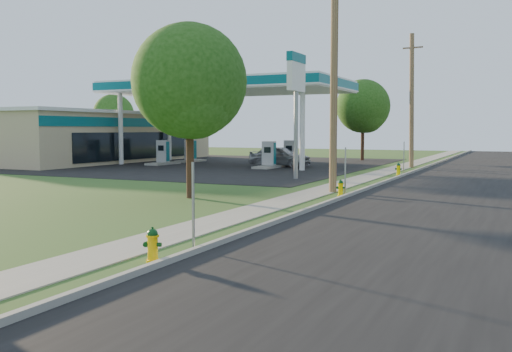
{
  "coord_description": "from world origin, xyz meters",
  "views": [
    {
      "loc": [
        7.0,
        -6.65,
        2.73
      ],
      "look_at": [
        0.0,
        8.0,
        1.4
      ],
      "focal_mm": 40.0,
      "sensor_mm": 36.0,
      "label": 1
    }
  ],
  "objects_px": {
    "tree_verge": "(190,86)",
    "tree_lot": "(364,108)",
    "fuel_pump_sw": "(191,153)",
    "hydrant_near": "(153,245)",
    "hydrant_far": "(398,169)",
    "fuel_pump_nw": "(163,155)",
    "hydrant_mid": "(341,188)",
    "utility_pole_mid": "(334,77)",
    "car_silver": "(280,156)",
    "fuel_pump_ne": "(269,158)",
    "price_pylon": "(296,80)",
    "tree_back": "(114,116)",
    "fuel_pump_se": "(290,156)",
    "utility_pole_far": "(412,100)"
  },
  "relations": [
    {
      "from": "tree_verge",
      "to": "hydrant_near",
      "type": "distance_m",
      "value": 11.71
    },
    {
      "from": "tree_verge",
      "to": "tree_lot",
      "type": "distance_m",
      "value": 30.06
    },
    {
      "from": "tree_back",
      "to": "utility_pole_mid",
      "type": "bearing_deg",
      "value": -37.01
    },
    {
      "from": "tree_verge",
      "to": "hydrant_far",
      "type": "relative_size",
      "value": 9.08
    },
    {
      "from": "fuel_pump_ne",
      "to": "hydrant_mid",
      "type": "relative_size",
      "value": 4.65
    },
    {
      "from": "utility_pole_mid",
      "to": "fuel_pump_nw",
      "type": "bearing_deg",
      "value": 144.01
    },
    {
      "from": "hydrant_mid",
      "to": "tree_back",
      "type": "bearing_deg",
      "value": 142.26
    },
    {
      "from": "hydrant_mid",
      "to": "hydrant_far",
      "type": "relative_size",
      "value": 0.9
    },
    {
      "from": "fuel_pump_nw",
      "to": "utility_pole_far",
      "type": "bearing_deg",
      "value": 15.61
    },
    {
      "from": "hydrant_mid",
      "to": "hydrant_far",
      "type": "xyz_separation_m",
      "value": [
        -0.03,
        11.68,
        0.04
      ]
    },
    {
      "from": "tree_verge",
      "to": "tree_back",
      "type": "relative_size",
      "value": 1.08
    },
    {
      "from": "fuel_pump_nw",
      "to": "tree_back",
      "type": "height_order",
      "value": "tree_back"
    },
    {
      "from": "price_pylon",
      "to": "tree_lot",
      "type": "relative_size",
      "value": 0.96
    },
    {
      "from": "fuel_pump_nw",
      "to": "fuel_pump_se",
      "type": "distance_m",
      "value": 9.85
    },
    {
      "from": "utility_pole_far",
      "to": "hydrant_near",
      "type": "relative_size",
      "value": 12.95
    },
    {
      "from": "hydrant_far",
      "to": "utility_pole_far",
      "type": "bearing_deg",
      "value": 95.22
    },
    {
      "from": "fuel_pump_sw",
      "to": "tree_back",
      "type": "xyz_separation_m",
      "value": [
        -13.45,
        6.63,
        3.4
      ]
    },
    {
      "from": "fuel_pump_sw",
      "to": "hydrant_near",
      "type": "relative_size",
      "value": 4.36
    },
    {
      "from": "hydrant_mid",
      "to": "hydrant_near",
      "type": "bearing_deg",
      "value": -90.07
    },
    {
      "from": "utility_pole_mid",
      "to": "car_silver",
      "type": "bearing_deg",
      "value": 120.89
    },
    {
      "from": "utility_pole_mid",
      "to": "price_pylon",
      "type": "xyz_separation_m",
      "value": [
        -3.9,
        5.5,
        0.48
      ]
    },
    {
      "from": "tree_verge",
      "to": "fuel_pump_nw",
      "type": "bearing_deg",
      "value": 127.68
    },
    {
      "from": "utility_pole_mid",
      "to": "fuel_pump_se",
      "type": "bearing_deg",
      "value": 117.63
    },
    {
      "from": "utility_pole_mid",
      "to": "car_silver",
      "type": "xyz_separation_m",
      "value": [
        -8.78,
        14.67,
        -4.18
      ]
    },
    {
      "from": "fuel_pump_se",
      "to": "car_silver",
      "type": "relative_size",
      "value": 0.71
    },
    {
      "from": "fuel_pump_nw",
      "to": "car_silver",
      "type": "distance_m",
      "value": 9.27
    },
    {
      "from": "price_pylon",
      "to": "car_silver",
      "type": "bearing_deg",
      "value": 118.01
    },
    {
      "from": "tree_verge",
      "to": "car_silver",
      "type": "bearing_deg",
      "value": 102.83
    },
    {
      "from": "price_pylon",
      "to": "hydrant_near",
      "type": "xyz_separation_m",
      "value": [
        4.6,
        -19.65,
        -5.07
      ]
    },
    {
      "from": "price_pylon",
      "to": "tree_back",
      "type": "height_order",
      "value": "price_pylon"
    },
    {
      "from": "fuel_pump_se",
      "to": "tree_lot",
      "type": "relative_size",
      "value": 0.45
    },
    {
      "from": "fuel_pump_se",
      "to": "price_pylon",
      "type": "height_order",
      "value": "price_pylon"
    },
    {
      "from": "utility_pole_far",
      "to": "fuel_pump_sw",
      "type": "xyz_separation_m",
      "value": [
        -17.9,
        -1.0,
        -4.08
      ]
    },
    {
      "from": "tree_verge",
      "to": "hydrant_far",
      "type": "distance_m",
      "value": 16.3
    },
    {
      "from": "fuel_pump_ne",
      "to": "hydrant_mid",
      "type": "bearing_deg",
      "value": -55.88
    },
    {
      "from": "fuel_pump_nw",
      "to": "tree_verge",
      "type": "xyz_separation_m",
      "value": [
        13.48,
        -17.45,
        3.72
      ]
    },
    {
      "from": "utility_pole_mid",
      "to": "tree_lot",
      "type": "distance_m",
      "value": 26.17
    },
    {
      "from": "tree_lot",
      "to": "tree_back",
      "type": "height_order",
      "value": "tree_lot"
    },
    {
      "from": "utility_pole_far",
      "to": "fuel_pump_se",
      "type": "distance_m",
      "value": 9.84
    },
    {
      "from": "tree_verge",
      "to": "hydrant_mid",
      "type": "distance_m",
      "value": 7.34
    },
    {
      "from": "fuel_pump_sw",
      "to": "hydrant_far",
      "type": "height_order",
      "value": "fuel_pump_sw"
    },
    {
      "from": "price_pylon",
      "to": "tree_back",
      "type": "bearing_deg",
      "value": 146.56
    },
    {
      "from": "utility_pole_mid",
      "to": "tree_lot",
      "type": "xyz_separation_m",
      "value": [
        -5.47,
        25.59,
        -0.37
      ]
    },
    {
      "from": "utility_pole_mid",
      "to": "hydrant_near",
      "type": "distance_m",
      "value": 14.9
    },
    {
      "from": "utility_pole_far",
      "to": "fuel_pump_nw",
      "type": "relative_size",
      "value": 2.97
    },
    {
      "from": "tree_verge",
      "to": "tree_lot",
      "type": "relative_size",
      "value": 0.97
    },
    {
      "from": "fuel_pump_ne",
      "to": "hydrant_far",
      "type": "distance_m",
      "value": 9.92
    },
    {
      "from": "tree_lot",
      "to": "tree_back",
      "type": "distance_m",
      "value": 25.96
    },
    {
      "from": "utility_pole_far",
      "to": "tree_back",
      "type": "distance_m",
      "value": 31.86
    },
    {
      "from": "hydrant_mid",
      "to": "hydrant_far",
      "type": "distance_m",
      "value": 11.68
    }
  ]
}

